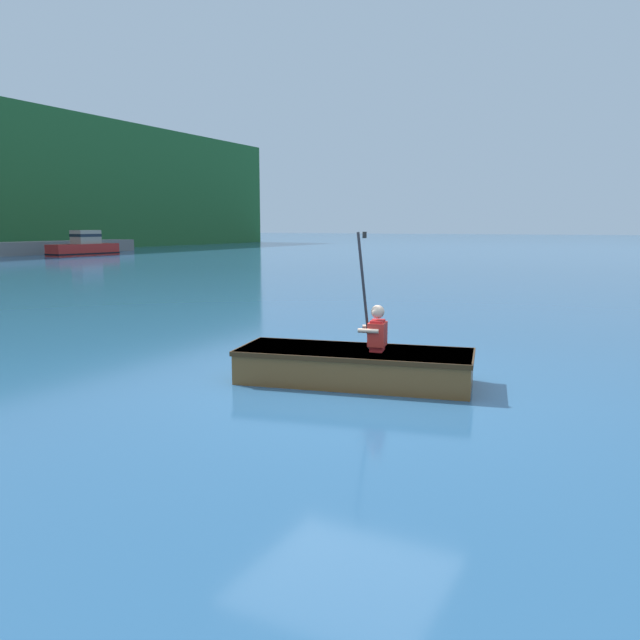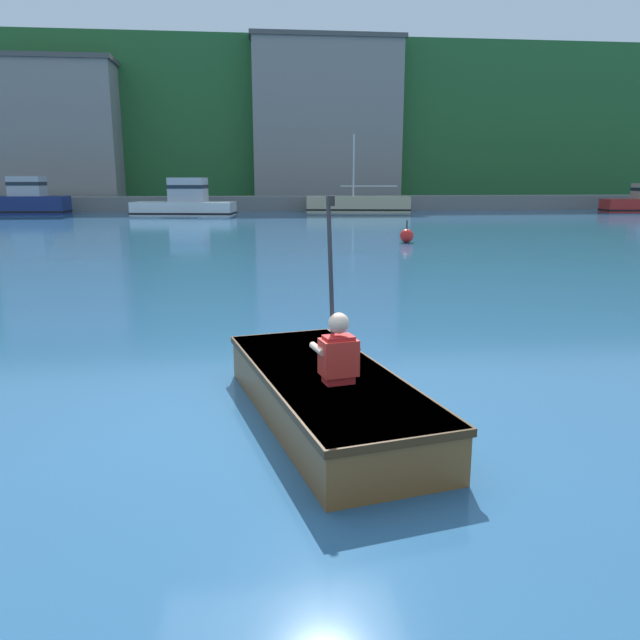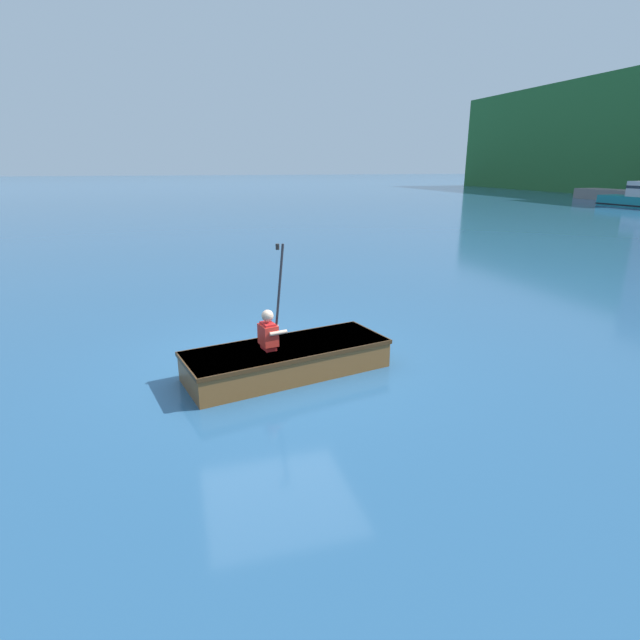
# 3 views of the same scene
# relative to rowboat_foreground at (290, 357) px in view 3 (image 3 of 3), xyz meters

# --- Properties ---
(ground_plane) EXTENTS (300.00, 300.00, 0.00)m
(ground_plane) POSITION_rel_rowboat_foreground_xyz_m (-0.39, -0.14, -0.25)
(ground_plane) COLOR #28567F
(rowboat_foreground) EXTENTS (1.71, 3.18, 0.43)m
(rowboat_foreground) POSITION_rel_rowboat_foreground_xyz_m (0.00, 0.00, 0.00)
(rowboat_foreground) COLOR brown
(rowboat_foreground) RESTS_ON ground
(person_paddler) EXTENTS (0.40, 0.41, 1.50)m
(person_paddler) POSITION_rel_rowboat_foreground_xyz_m (0.07, -0.32, 0.46)
(person_paddler) COLOR red
(person_paddler) RESTS_ON rowboat_foreground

